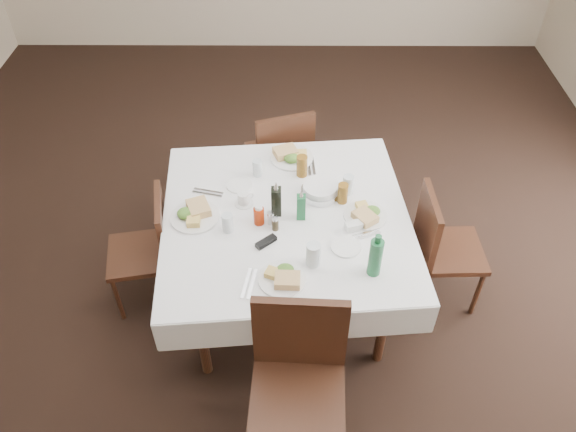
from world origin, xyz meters
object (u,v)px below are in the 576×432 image
object	(u,v)px
water_n	(257,168)
bread_basket	(320,190)
oil_cruet_dark	(276,200)
water_w	(228,223)
green_bottle	(375,257)
chair_east	(439,243)
ketchup_bottle	(259,215)
water_s	(313,255)
dining_table	(286,225)
chair_south	(299,373)
water_e	(348,185)
oil_cruet_green	(301,206)
chair_north	(282,154)
coffee_mug	(244,199)
chair_west	(150,245)

from	to	relation	value
water_n	bread_basket	world-z (taller)	water_n
bread_basket	oil_cruet_dark	xyz separation A→B (m)	(-0.26, -0.17, 0.07)
water_w	green_bottle	xyz separation A→B (m)	(0.80, -0.31, 0.06)
chair_east	oil_cruet_dark	bearing A→B (deg)	-178.86
water_n	ketchup_bottle	size ratio (longest dim) A/B	0.84
chair_east	water_s	distance (m)	0.98
oil_cruet_dark	green_bottle	world-z (taller)	green_bottle
chair_east	water_n	xyz separation A→B (m)	(-1.15, 0.34, 0.33)
dining_table	water_w	world-z (taller)	water_w
chair_south	ketchup_bottle	distance (m)	0.93
water_e	bread_basket	world-z (taller)	water_e
chair_south	oil_cruet_green	distance (m)	0.95
water_e	green_bottle	size ratio (longest dim) A/B	0.46
water_n	water_w	xyz separation A→B (m)	(-0.15, -0.50, 0.00)
water_n	water_s	xyz separation A→B (m)	(0.33, -0.76, 0.02)
dining_table	water_n	distance (m)	0.44
chair_north	water_s	bearing A→B (deg)	-81.74
ketchup_bottle	green_bottle	size ratio (longest dim) A/B	0.48
ketchup_bottle	coffee_mug	size ratio (longest dim) A/B	1.12
chair_east	coffee_mug	size ratio (longest dim) A/B	7.22
chair_east	oil_cruet_green	bearing A→B (deg)	-176.38
oil_cruet_green	green_bottle	xyz separation A→B (m)	(0.38, -0.42, 0.03)
oil_cruet_green	ketchup_bottle	world-z (taller)	oil_cruet_green
water_e	coffee_mug	size ratio (longest dim) A/B	1.06
chair_north	oil_cruet_green	bearing A→B (deg)	-82.25
chair_east	green_bottle	distance (m)	0.79
dining_table	oil_cruet_green	world-z (taller)	oil_cruet_green
water_e	oil_cruet_dark	bearing A→B (deg)	-156.36
water_w	bread_basket	xyz separation A→B (m)	(0.54, 0.31, -0.02)
chair_east	oil_cruet_dark	size ratio (longest dim) A/B	3.55
chair_west	water_n	bearing A→B (deg)	27.37
chair_south	chair_east	xyz separation A→B (m)	(0.90, 0.96, -0.07)
chair_west	green_bottle	bearing A→B (deg)	-19.49
green_bottle	bread_basket	bearing A→B (deg)	112.71
water_n	green_bottle	world-z (taller)	green_bottle
dining_table	chair_west	xyz separation A→B (m)	(-0.86, 0.03, -0.21)
oil_cruet_dark	water_e	bearing A→B (deg)	23.64
chair_east	water_s	size ratio (longest dim) A/B	6.01
water_e	bread_basket	xyz separation A→B (m)	(-0.17, -0.02, -0.03)
dining_table	water_s	bearing A→B (deg)	-68.57
chair_north	water_e	world-z (taller)	chair_north
chair_south	chair_east	distance (m)	1.32
chair_north	chair_east	bearing A→B (deg)	-41.55
dining_table	water_e	world-z (taller)	water_e
chair_west	ketchup_bottle	size ratio (longest dim) A/B	6.25
chair_east	bread_basket	world-z (taller)	chair_east
dining_table	water_w	bearing A→B (deg)	-159.71
dining_table	water_s	distance (m)	0.43
oil_cruet_dark	green_bottle	distance (m)	0.70
water_e	chair_north	bearing A→B (deg)	120.10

